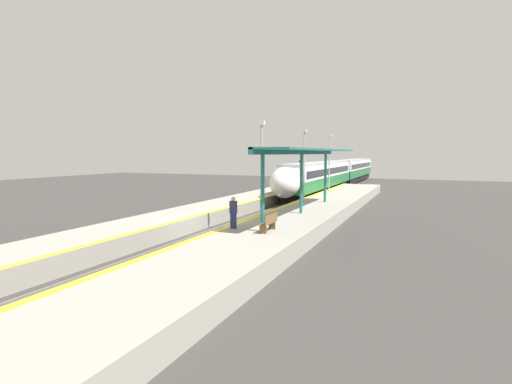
{
  "coord_description": "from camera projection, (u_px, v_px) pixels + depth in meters",
  "views": [
    {
      "loc": [
        11.52,
        -20.21,
        4.88
      ],
      "look_at": [
        0.56,
        5.36,
        2.18
      ],
      "focal_mm": 28.0,
      "sensor_mm": 36.0,
      "label": 1
    }
  ],
  "objects": [
    {
      "name": "station_canopy",
      "position": [
        310.0,
        153.0,
        25.68
      ],
      "size": [
        2.02,
        16.4,
        4.23
      ],
      "color": "#1E6B66",
      "rests_on": "platform_right"
    },
    {
      "name": "lamppost_far",
      "position": [
        329.0,
        159.0,
        40.11
      ],
      "size": [
        0.36,
        0.2,
        5.85
      ],
      "color": "#9E9EA3",
      "rests_on": "platform_right"
    },
    {
      "name": "lamppost_mid",
      "position": [
        304.0,
        161.0,
        31.91
      ],
      "size": [
        0.36,
        0.2,
        5.85
      ],
      "color": "#9E9EA3",
      "rests_on": "platform_right"
    },
    {
      "name": "train",
      "position": [
        338.0,
        172.0,
        56.5
      ],
      "size": [
        2.76,
        49.61,
        3.86
      ],
      "color": "black",
      "rests_on": "ground_plane"
    },
    {
      "name": "platform_left",
      "position": [
        163.0,
        224.0,
        24.79
      ],
      "size": [
        3.74,
        64.0,
        0.95
      ],
      "color": "gray",
      "rests_on": "ground_plane"
    },
    {
      "name": "rail_left",
      "position": [
        201.0,
        234.0,
        23.75
      ],
      "size": [
        0.08,
        90.0,
        0.15
      ],
      "primitive_type": "cube",
      "color": "slate",
      "rests_on": "ground_plane"
    },
    {
      "name": "railway_signal",
      "position": [
        300.0,
        174.0,
        46.95
      ],
      "size": [
        0.28,
        0.28,
        4.07
      ],
      "color": "#59595E",
      "rests_on": "ground_plane"
    },
    {
      "name": "ground_plane",
      "position": [
        211.0,
        236.0,
        23.48
      ],
      "size": [
        120.0,
        120.0,
        0.0
      ],
      "primitive_type": "plane",
      "color": "#383533"
    },
    {
      "name": "platform_bench",
      "position": [
        269.0,
        222.0,
        20.1
      ],
      "size": [
        0.44,
        1.65,
        0.89
      ],
      "color": "brown",
      "rests_on": "platform_right"
    },
    {
      "name": "lamppost_near",
      "position": [
        262.0,
        164.0,
        23.71
      ],
      "size": [
        0.36,
        0.2,
        5.85
      ],
      "color": "#9E9EA3",
      "rests_on": "platform_right"
    },
    {
      "name": "rail_right",
      "position": [
        222.0,
        236.0,
        23.19
      ],
      "size": [
        0.08,
        90.0,
        0.15
      ],
      "primitive_type": "cube",
      "color": "slate",
      "rests_on": "ground_plane"
    },
    {
      "name": "platform_right",
      "position": [
        273.0,
        234.0,
        21.9
      ],
      "size": [
        4.61,
        64.0,
        0.95
      ],
      "color": "gray",
      "rests_on": "ground_plane"
    },
    {
      "name": "person_waiting",
      "position": [
        233.0,
        212.0,
        20.92
      ],
      "size": [
        0.36,
        0.22,
        1.67
      ],
      "color": "navy",
      "rests_on": "platform_right"
    }
  ]
}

